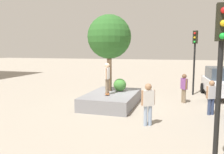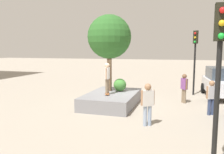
% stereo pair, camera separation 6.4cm
% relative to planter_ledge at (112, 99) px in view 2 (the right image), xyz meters
% --- Properties ---
extents(ground_plane, '(120.00, 120.00, 0.00)m').
position_rel_planter_ledge_xyz_m(ground_plane, '(-0.45, 0.19, -0.34)').
color(ground_plane, '#9E9384').
extents(planter_ledge, '(4.12, 2.60, 0.68)m').
position_rel_planter_ledge_xyz_m(planter_ledge, '(0.00, 0.00, 0.00)').
color(planter_ledge, gray).
rests_on(planter_ledge, ground).
extents(plaza_tree, '(2.50, 2.50, 4.38)m').
position_rel_planter_ledge_xyz_m(plaza_tree, '(-0.63, -0.35, 3.45)').
color(plaza_tree, brown).
rests_on(plaza_tree, planter_ledge).
extents(boxwood_shrub, '(0.74, 0.74, 0.74)m').
position_rel_planter_ledge_xyz_m(boxwood_shrub, '(-0.69, 0.27, 0.71)').
color(boxwood_shrub, '#3D7A33').
rests_on(boxwood_shrub, planter_ledge).
extents(skateboard, '(0.83, 0.44, 0.07)m').
position_rel_planter_ledge_xyz_m(skateboard, '(0.44, -0.14, 0.40)').
color(skateboard, brown).
rests_on(skateboard, planter_ledge).
extents(skateboarder, '(0.55, 0.25, 1.63)m').
position_rel_planter_ledge_xyz_m(skateboarder, '(0.44, -0.14, 1.35)').
color(skateboarder, '#847056').
rests_on(skateboarder, skateboard).
extents(police_car, '(4.29, 2.19, 1.94)m').
position_rel_planter_ledge_xyz_m(police_car, '(-4.05, 6.15, 0.65)').
color(police_car, white).
rests_on(police_car, ground).
extents(traffic_light_corner, '(0.35, 0.29, 4.12)m').
position_rel_planter_ledge_xyz_m(traffic_light_corner, '(6.15, 4.45, 2.49)').
color(traffic_light_corner, black).
rests_on(traffic_light_corner, ground).
extents(traffic_light_median, '(0.37, 0.34, 4.33)m').
position_rel_planter_ledge_xyz_m(traffic_light_median, '(-4.38, 4.49, 2.62)').
color(traffic_light_median, black).
rests_on(traffic_light_median, ground).
extents(bystander_watching, '(0.39, 0.49, 1.64)m').
position_rel_planter_ledge_xyz_m(bystander_watching, '(0.49, 5.03, 0.61)').
color(bystander_watching, navy).
rests_on(bystander_watching, ground).
extents(pedestrian_crossing, '(0.41, 0.52, 1.74)m').
position_rel_planter_ledge_xyz_m(pedestrian_crossing, '(2.91, 2.38, 0.66)').
color(pedestrian_crossing, '#8C9EB7').
rests_on(pedestrian_crossing, ground).
extents(passerby_with_bag, '(0.51, 0.40, 1.69)m').
position_rel_planter_ledge_xyz_m(passerby_with_bag, '(-1.72, 3.83, 0.64)').
color(passerby_with_bag, '#847056').
rests_on(passerby_with_bag, ground).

